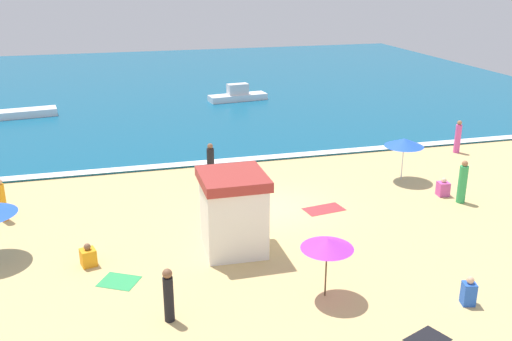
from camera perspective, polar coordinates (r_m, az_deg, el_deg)
ground_plane at (r=23.69m, az=1.94°, el=-3.72°), size 60.00×60.00×0.00m
ocean_water at (r=50.12m, az=-7.47°, el=8.56°), size 60.00×44.00×0.10m
wave_breaker_foam at (r=29.35m, az=-1.62°, el=1.12°), size 57.00×0.70×0.01m
lifeguard_cabana at (r=19.74m, az=-2.30°, el=-4.11°), size 2.21×2.39×2.80m
beach_umbrella_0 at (r=16.91m, az=7.13°, el=-7.25°), size 2.23×2.23×1.92m
beach_umbrella_4 at (r=27.08m, az=14.60°, el=2.74°), size 2.54×2.54×2.02m
beachgoer_0 at (r=32.45m, az=19.53°, el=3.15°), size 0.42×0.42×1.78m
beachgoer_1 at (r=26.11m, az=18.20°, el=-1.70°), size 0.51×0.51×0.82m
beachgoer_2 at (r=26.68m, az=-4.56°, el=0.82°), size 0.48×0.48×1.75m
beachgoer_3 at (r=16.29m, az=-8.74°, el=-12.22°), size 0.32×0.32×1.62m
beachgoer_4 at (r=24.31m, az=-24.07°, el=-2.78°), size 0.40×0.40×1.73m
beachgoer_5 at (r=19.90m, az=-16.43°, el=-8.25°), size 0.58×0.58×0.80m
beachgoer_6 at (r=18.13m, az=20.50°, el=-11.33°), size 0.44×0.44×0.91m
beachgoer_7 at (r=25.42m, az=19.95°, el=-1.17°), size 0.42×0.42×1.86m
beach_towel_0 at (r=23.66m, az=6.80°, el=-3.87°), size 1.76×1.16×0.01m
beach_towel_1 at (r=16.44m, az=16.77°, el=-15.90°), size 1.32×1.15×0.01m
beach_towel_2 at (r=18.84m, az=-13.53°, el=-10.73°), size 1.48×1.39×0.01m
small_boat_0 at (r=41.07m, az=-22.12°, el=5.34°), size 4.19×1.85×0.49m
small_boat_1 at (r=43.02m, az=-1.84°, el=7.54°), size 4.49×1.82×1.25m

